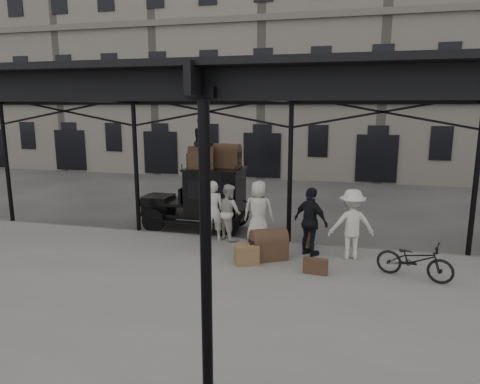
# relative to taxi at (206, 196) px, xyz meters

# --- Properties ---
(ground) EXTENTS (120.00, 120.00, 0.00)m
(ground) POSITION_rel_taxi_xyz_m (2.98, -3.08, -1.20)
(ground) COLOR #383533
(ground) RESTS_ON ground
(platform) EXTENTS (28.00, 8.00, 0.15)m
(platform) POSITION_rel_taxi_xyz_m (2.98, -5.08, -1.13)
(platform) COLOR slate
(platform) RESTS_ON ground
(canopy) EXTENTS (22.50, 9.00, 4.74)m
(canopy) POSITION_rel_taxi_xyz_m (2.98, -4.80, 3.39)
(canopy) COLOR black
(canopy) RESTS_ON ground
(building_frontage) EXTENTS (64.00, 8.00, 14.00)m
(building_frontage) POSITION_rel_taxi_xyz_m (2.98, 14.92, 5.80)
(building_frontage) COLOR slate
(building_frontage) RESTS_ON ground
(taxi) EXTENTS (3.65, 1.55, 2.18)m
(taxi) POSITION_rel_taxi_xyz_m (0.00, 0.00, 0.00)
(taxi) COLOR black
(taxi) RESTS_ON ground
(porter_left) EXTENTS (0.76, 0.59, 1.86)m
(porter_left) POSITION_rel_taxi_xyz_m (0.71, -1.50, -0.12)
(porter_left) COLOR beige
(porter_left) RESTS_ON platform
(porter_midleft) EXTENTS (1.07, 1.05, 1.74)m
(porter_midleft) POSITION_rel_taxi_xyz_m (1.15, -1.28, -0.18)
(porter_midleft) COLOR #BCB8AC
(porter_midleft) RESTS_ON platform
(porter_centre) EXTENTS (0.93, 0.62, 1.88)m
(porter_centre) POSITION_rel_taxi_xyz_m (2.08, -1.28, -0.11)
(porter_centre) COLOR beige
(porter_centre) RESTS_ON platform
(porter_official) EXTENTS (1.18, 1.02, 1.91)m
(porter_official) POSITION_rel_taxi_xyz_m (3.72, -2.14, -0.10)
(porter_official) COLOR black
(porter_official) RESTS_ON platform
(porter_right) EXTENTS (1.36, 0.97, 1.91)m
(porter_right) POSITION_rel_taxi_xyz_m (4.80, -2.14, -0.10)
(porter_right) COLOR beige
(porter_right) RESTS_ON platform
(bicycle) EXTENTS (1.86, 1.13, 0.92)m
(bicycle) POSITION_rel_taxi_xyz_m (6.27, -3.19, -0.59)
(bicycle) COLOR black
(bicycle) RESTS_ON platform
(porter_roof) EXTENTS (0.85, 0.99, 1.76)m
(porter_roof) POSITION_rel_taxi_xyz_m (-0.03, -0.10, 1.86)
(porter_roof) COLOR black
(porter_roof) RESTS_ON taxi
(steamer_trunk_roof_near) EXTENTS (0.93, 0.69, 0.61)m
(steamer_trunk_roof_near) POSITION_rel_taxi_xyz_m (-0.08, -0.25, 1.28)
(steamer_trunk_roof_near) COLOR #4E3224
(steamer_trunk_roof_near) RESTS_ON taxi
(steamer_trunk_roof_far) EXTENTS (0.94, 0.61, 0.67)m
(steamer_trunk_roof_far) POSITION_rel_taxi_xyz_m (0.67, 0.20, 1.31)
(steamer_trunk_roof_far) COLOR #4E3224
(steamer_trunk_roof_far) RESTS_ON taxi
(steamer_trunk_platform) EXTENTS (1.12, 0.98, 0.70)m
(steamer_trunk_platform) POSITION_rel_taxi_xyz_m (2.66, -2.72, -0.70)
(steamer_trunk_platform) COLOR #4E3224
(steamer_trunk_platform) RESTS_ON platform
(wicker_hamper) EXTENTS (0.73, 0.66, 0.50)m
(wicker_hamper) POSITION_rel_taxi_xyz_m (2.17, -3.22, -0.80)
(wicker_hamper) COLOR #8A5E40
(wicker_hamper) RESTS_ON platform
(suitcase_upright) EXTENTS (0.28, 0.62, 0.45)m
(suitcase_upright) POSITION_rel_taxi_xyz_m (3.63, -1.35, -0.83)
(suitcase_upright) COLOR #4E3224
(suitcase_upright) RESTS_ON platform
(suitcase_flat) EXTENTS (0.61, 0.22, 0.40)m
(suitcase_flat) POSITION_rel_taxi_xyz_m (3.97, -3.49, -0.85)
(suitcase_flat) COLOR #4E3224
(suitcase_flat) RESTS_ON platform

